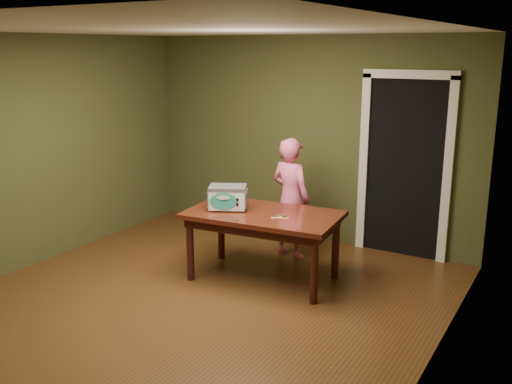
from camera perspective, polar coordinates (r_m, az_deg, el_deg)
floor at (r=5.69m, az=-6.54°, el=-11.31°), size 5.00×5.00×0.00m
room_shell at (r=5.18m, az=-7.07°, el=5.97°), size 4.52×5.02×2.61m
doorway at (r=7.22m, az=15.30°, el=2.67°), size 1.10×0.66×2.25m
dining_table at (r=6.06m, az=0.73°, el=-2.97°), size 1.68×1.06×0.75m
toy_oven at (r=6.12m, az=-2.85°, el=-0.46°), size 0.49×0.43×0.26m
baking_pan at (r=5.88m, az=2.46°, el=-2.37°), size 0.10×0.10×0.02m
spatula at (r=5.82m, az=2.40°, el=-2.63°), size 0.18×0.09×0.01m
child at (r=6.71m, az=3.48°, el=-0.64°), size 0.59×0.45×1.44m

